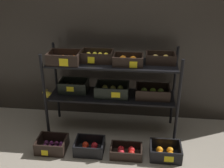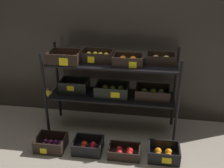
{
  "view_description": "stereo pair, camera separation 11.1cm",
  "coord_description": "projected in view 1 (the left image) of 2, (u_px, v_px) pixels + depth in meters",
  "views": [
    {
      "loc": [
        0.3,
        -2.74,
        1.86
      ],
      "look_at": [
        0.0,
        0.0,
        0.6
      ],
      "focal_mm": 43.41,
      "sensor_mm": 36.0,
      "label": 1
    },
    {
      "loc": [
        0.41,
        -2.73,
        1.86
      ],
      "look_at": [
        0.0,
        0.0,
        0.6
      ],
      "focal_mm": 43.41,
      "sensor_mm": 36.0,
      "label": 2
    }
  ],
  "objects": [
    {
      "name": "ground_plane",
      "position": [
        112.0,
        129.0,
        3.28
      ],
      "size": [
        10.0,
        10.0,
        0.0
      ],
      "primitive_type": "plane",
      "color": "gray"
    },
    {
      "name": "crate_ground_plum",
      "position": [
        52.0,
        146.0,
        2.91
      ],
      "size": [
        0.31,
        0.27,
        0.14
      ],
      "color": "black",
      "rests_on": "ground_plane"
    },
    {
      "name": "display_rack",
      "position": [
        111.0,
        78.0,
        3.01
      ],
      "size": [
        1.55,
        0.46,
        0.99
      ],
      "color": "black",
      "rests_on": "ground_plane"
    },
    {
      "name": "crate_ground_orange",
      "position": [
        165.0,
        152.0,
        2.8
      ],
      "size": [
        0.32,
        0.26,
        0.14
      ],
      "color": "black",
      "rests_on": "ground_plane"
    },
    {
      "name": "crate_ground_center_apple_red",
      "position": [
        126.0,
        152.0,
        2.82
      ],
      "size": [
        0.33,
        0.22,
        0.1
      ],
      "color": "black",
      "rests_on": "ground_plane"
    },
    {
      "name": "crate_ground_apple_red",
      "position": [
        90.0,
        147.0,
        2.88
      ],
      "size": [
        0.31,
        0.25,
        0.13
      ],
      "color": "black",
      "rests_on": "ground_plane"
    },
    {
      "name": "storefront_wall",
      "position": [
        116.0,
        37.0,
        3.23
      ],
      "size": [
        3.83,
        0.12,
        2.05
      ],
      "primitive_type": "cube",
      "color": "#2D2823",
      "rests_on": "ground_plane"
    }
  ]
}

